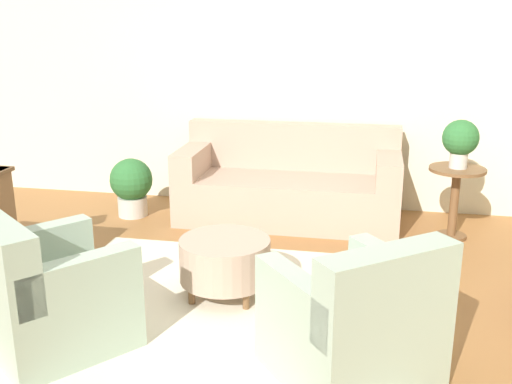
% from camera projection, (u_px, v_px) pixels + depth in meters
% --- Properties ---
extents(ground_plane, '(16.00, 16.00, 0.00)m').
position_uv_depth(ground_plane, '(221.00, 313.00, 4.27)').
color(ground_plane, '#996638').
extents(wall_back, '(9.28, 0.12, 2.80)m').
position_uv_depth(wall_back, '(281.00, 77.00, 6.40)').
color(wall_back, beige).
rests_on(wall_back, ground_plane).
extents(rug, '(2.70, 2.49, 0.01)m').
position_uv_depth(rug, '(221.00, 312.00, 4.27)').
color(rug, beige).
rests_on(rug, ground_plane).
extents(couch, '(2.21, 0.90, 0.95)m').
position_uv_depth(couch, '(289.00, 187.00, 6.13)').
color(couch, tan).
rests_on(couch, ground_plane).
extents(armchair_left, '(1.14, 1.14, 0.89)m').
position_uv_depth(armchair_left, '(48.00, 296.00, 3.76)').
color(armchair_left, '#9EB29E').
rests_on(armchair_left, rug).
extents(armchair_right, '(1.14, 1.14, 0.89)m').
position_uv_depth(armchair_right, '(355.00, 325.00, 3.41)').
color(armchair_right, '#9EB29E').
rests_on(armchair_right, rug).
extents(ottoman_table, '(0.68, 0.68, 0.44)m').
position_uv_depth(ottoman_table, '(225.00, 260.00, 4.47)').
color(ottoman_table, tan).
rests_on(ottoman_table, rug).
extents(side_table, '(0.52, 0.52, 0.69)m').
position_uv_depth(side_table, '(455.00, 191.00, 5.58)').
color(side_table, brown).
rests_on(side_table, ground_plane).
extents(potted_plant_on_side_table, '(0.33, 0.33, 0.45)m').
position_uv_depth(potted_plant_on_side_table, '(460.00, 140.00, 5.44)').
color(potted_plant_on_side_table, beige).
rests_on(potted_plant_on_side_table, side_table).
extents(potted_plant_floor, '(0.44, 0.44, 0.61)m').
position_uv_depth(potted_plant_floor, '(131.00, 184.00, 6.24)').
color(potted_plant_floor, beige).
rests_on(potted_plant_floor, ground_plane).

